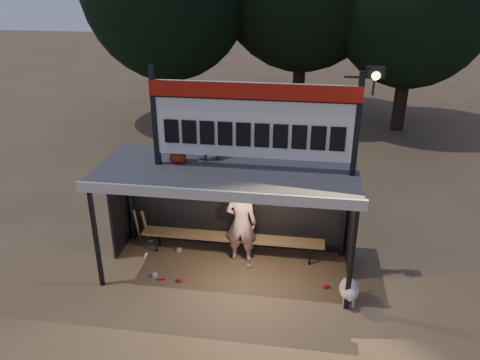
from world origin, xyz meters
name	(u,v)px	position (x,y,z in m)	size (l,w,h in m)	color
ground	(228,269)	(0.00, 0.00, 0.00)	(80.00, 80.00, 0.00)	brown
player	(241,223)	(0.22, 0.41, 0.91)	(0.66, 0.43, 1.81)	white
child_a	(205,130)	(-0.49, 0.43, 2.91)	(0.58, 0.45, 1.18)	slate
child_b	(177,139)	(-0.98, 0.14, 2.80)	(0.47, 0.31, 0.96)	#A12618
dugout_shelter	(229,185)	(0.00, 0.24, 1.85)	(5.10, 2.08, 2.32)	#3B3B3D
scoreboard_assembly	(256,118)	(0.56, -0.01, 3.32)	(4.10, 0.27, 1.99)	black
bench	(232,238)	(0.00, 0.55, 0.43)	(4.00, 0.35, 0.48)	olive
dog	(349,290)	(2.45, -0.73, 0.28)	(0.36, 0.81, 0.49)	white
bats	(145,225)	(-2.07, 0.82, 0.43)	(0.47, 0.33, 0.84)	olive
litter	(192,266)	(-0.75, -0.05, 0.04)	(4.11, 1.48, 0.08)	#AB2D1D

